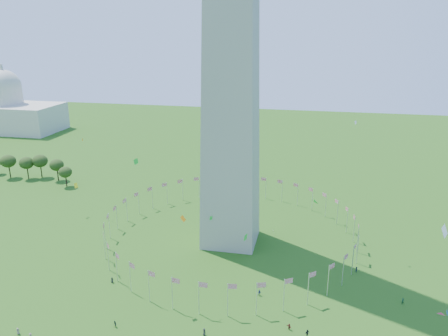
{
  "coord_description": "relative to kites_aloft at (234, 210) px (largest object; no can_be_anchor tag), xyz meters",
  "views": [
    {
      "loc": [
        24.62,
        -77.43,
        66.28
      ],
      "look_at": [
        0.93,
        35.0,
        29.71
      ],
      "focal_mm": 35.0,
      "sensor_mm": 36.0,
      "label": 1
    }
  ],
  "objects": [
    {
      "name": "tree_line_west",
      "position": [
        -114.4,
        63.46,
        -15.45
      ],
      "size": [
        55.49,
        15.1,
        13.21
      ],
      "color": "#304D19",
      "rests_on": "ground"
    },
    {
      "name": "flag_ring",
      "position": [
        -5.21,
        23.05,
        -16.43
      ],
      "size": [
        80.24,
        80.24,
        9.0
      ],
      "color": "silver",
      "rests_on": "ground"
    },
    {
      "name": "kites_aloft",
      "position": [
        0.0,
        0.0,
        0.0
      ],
      "size": [
        114.96,
        76.61,
        30.97
      ],
      "color": "green",
      "rests_on": "ground"
    },
    {
      "name": "capitol_building",
      "position": [
        -185.21,
        153.05,
        2.07
      ],
      "size": [
        70.0,
        35.0,
        46.0
      ],
      "primitive_type": null,
      "color": "beige",
      "rests_on": "ground"
    }
  ]
}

